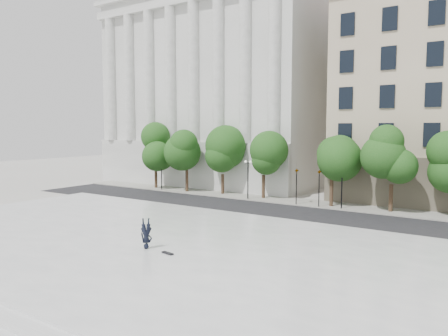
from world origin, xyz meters
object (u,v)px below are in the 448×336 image
Objects in this scene: traffic_light_east at (319,171)px; person_lying at (147,245)px; skateboard at (168,253)px; traffic_light_west at (297,169)px.

traffic_light_east reaches higher than person_lying.
person_lying is (-2.59, -21.00, -2.93)m from traffic_light_east.
skateboard is at bearing -92.24° from traffic_light_east.
traffic_light_east is at bearing 43.01° from person_lying.
person_lying is 2.19× the size of skateboard.
traffic_light_east is 2.24× the size of person_lying.
traffic_light_west is 1.01× the size of traffic_light_east.
traffic_light_west is 21.40m from skateboard.
traffic_light_west is 4.94× the size of skateboard.
traffic_light_west is 21.21m from person_lying.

